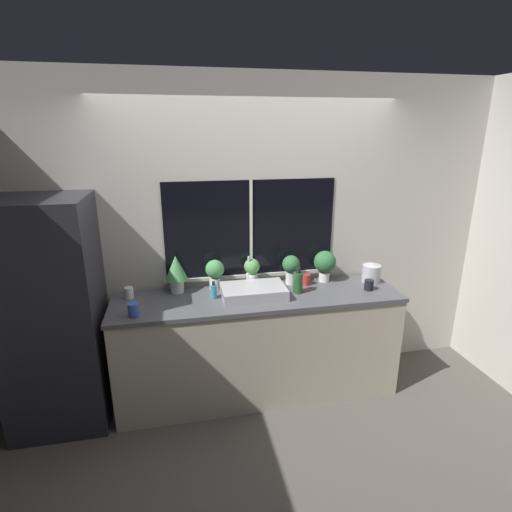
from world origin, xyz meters
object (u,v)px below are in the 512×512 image
object	(u,v)px
potted_plant_far_right	(325,263)
bottle_tall	(298,282)
refrigerator	(52,316)
potted_plant_left	(215,272)
sink	(253,291)
mug_white	(129,293)
mug_blue	(134,310)
potted_plant_right	(291,267)
soap_bottle	(214,291)
potted_plant_far_left	(176,271)
mug_red	(306,280)
mug_black	(369,285)
potted_plant_center	(252,271)
kettle	(371,273)

from	to	relation	value
potted_plant_far_right	bottle_tall	distance (m)	0.39
refrigerator	potted_plant_left	bearing A→B (deg)	9.75
sink	potted_plant_far_right	world-z (taller)	sink
potted_plant_left	mug_white	distance (m)	0.72
potted_plant_left	bottle_tall	xyz separation A→B (m)	(0.68, -0.22, -0.06)
potted_plant_left	mug_blue	distance (m)	0.77
mug_blue	potted_plant_right	bearing A→B (deg)	16.97
soap_bottle	refrigerator	bearing A→B (deg)	-178.65
potted_plant_far_left	mug_red	xyz separation A→B (m)	(1.13, -0.06, -0.14)
potted_plant_far_left	potted_plant_left	xyz separation A→B (m)	(0.32, 0.00, -0.03)
bottle_tall	mug_black	distance (m)	0.62
potted_plant_far_left	bottle_tall	xyz separation A→B (m)	(1.00, -0.22, -0.10)
refrigerator	potted_plant_right	distance (m)	1.96
soap_bottle	mug_black	distance (m)	1.33
bottle_tall	mug_white	world-z (taller)	bottle_tall
refrigerator	bottle_tall	world-z (taller)	refrigerator
mug_white	mug_red	distance (m)	1.51
sink	mug_white	size ratio (longest dim) A/B	5.54
sink	bottle_tall	distance (m)	0.39
potted_plant_center	soap_bottle	distance (m)	0.41
refrigerator	kettle	size ratio (longest dim) A/B	10.22
potted_plant_left	bottle_tall	world-z (taller)	potted_plant_left
potted_plant_left	soap_bottle	bearing A→B (deg)	-99.71
sink	potted_plant_center	distance (m)	0.24
bottle_tall	mug_red	world-z (taller)	bottle_tall
potted_plant_left	kettle	size ratio (longest dim) A/B	1.50
mug_black	kettle	world-z (taller)	kettle
soap_bottle	mug_red	size ratio (longest dim) A/B	1.49
potted_plant_center	potted_plant_right	distance (m)	0.35
refrigerator	mug_white	size ratio (longest dim) A/B	19.03
potted_plant_left	soap_bottle	distance (m)	0.21
bottle_tall	mug_black	bearing A→B (deg)	-5.75
mug_red	kettle	world-z (taller)	kettle
mug_red	mug_white	bearing A→B (deg)	179.86
potted_plant_center	mug_blue	world-z (taller)	potted_plant_center
potted_plant_right	potted_plant_far_right	distance (m)	0.32
potted_plant_far_right	mug_black	size ratio (longest dim) A/B	3.17
sink	mug_red	distance (m)	0.54
potted_plant_far_left	mug_white	size ratio (longest dim) A/B	3.42
mug_blue	kettle	world-z (taller)	kettle
refrigerator	mug_white	distance (m)	0.58
potted_plant_right	bottle_tall	distance (m)	0.23
potted_plant_left	mug_blue	xyz separation A→B (m)	(-0.64, -0.40, -0.11)
potted_plant_right	mug_black	world-z (taller)	potted_plant_right
soap_bottle	mug_blue	size ratio (longest dim) A/B	1.41
mug_white	kettle	size ratio (longest dim) A/B	0.54
potted_plant_center	mug_black	bearing A→B (deg)	-16.12
potted_plant_left	bottle_tall	distance (m)	0.71
kettle	potted_plant_left	bearing A→B (deg)	175.60
sink	potted_plant_right	size ratio (longest dim) A/B	2.01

